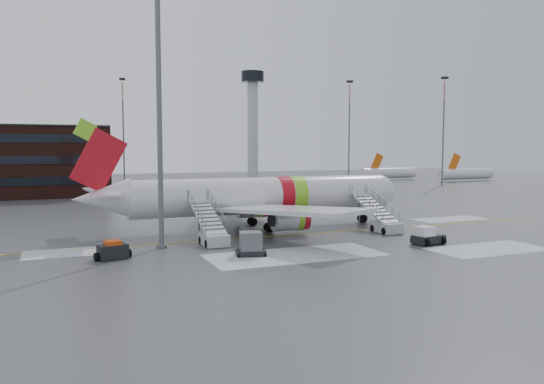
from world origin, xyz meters
name	(u,v)px	position (x,y,z in m)	size (l,w,h in m)	color
ground	(307,232)	(0.00, 0.00, 0.00)	(260.00, 260.00, 0.00)	#494C4F
airliner	(256,196)	(-3.97, 3.91, 3.42)	(35.03, 32.97, 11.18)	silver
airstair_fwd	(382,221)	(7.14, -2.63, 1.06)	(2.05, 7.70, 3.48)	#A8AAAF
airstair_aft	(211,232)	(-10.72, -2.63, 1.06)	(2.05, 7.70, 3.48)	silver
pushback_tug	(427,236)	(6.66, -10.20, 0.71)	(3.01, 2.42, 1.61)	black
uld_container	(251,244)	(-9.29, -8.72, 0.88)	(2.61, 2.15, 1.88)	black
baggage_tractor	(113,251)	(-19.47, -5.97, 0.61)	(2.88, 1.72, 1.44)	black
light_mast_near	(159,87)	(-15.18, -2.95, 13.48)	(1.20, 1.20, 26.09)	#595B60
control_tower	(253,112)	(30.00, 95.00, 18.75)	(6.40, 6.40, 30.00)	#B2B5BA
light_mast_far_ne	(349,125)	(42.00, 62.00, 13.84)	(1.20, 1.20, 24.25)	#595B60
light_mast_far_n	(123,124)	(-8.00, 78.00, 13.84)	(1.20, 1.20, 24.25)	#595B60
light_mast_far_e	(444,124)	(58.00, 48.00, 13.84)	(1.20, 1.20, 24.25)	#595B60
distant_aircraft	(413,181)	(62.50, 64.00, 0.00)	(35.00, 18.00, 8.00)	#D8590C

